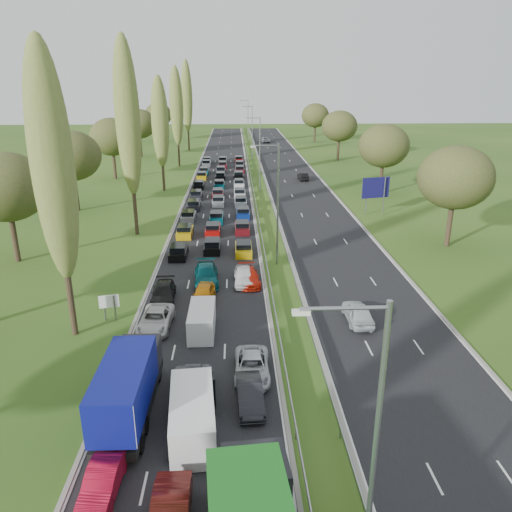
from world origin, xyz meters
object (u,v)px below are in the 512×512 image
object	(u,v)px
near_car_3	(163,293)
blue_lorry	(129,385)
near_car_1	(103,481)
white_van_rear	(202,319)
white_van_front	(193,413)
info_sign	(109,304)
near_car_2	(156,320)
direction_sign	(376,189)

from	to	relation	value
near_car_3	blue_lorry	world-z (taller)	blue_lorry
near_car_1	white_van_rear	size ratio (longest dim) A/B	0.85
white_van_front	info_sign	world-z (taller)	white_van_front
near_car_3	white_van_rear	world-z (taller)	white_van_rear
near_car_2	info_sign	size ratio (longest dim) A/B	2.36
white_van_rear	near_car_2	bearing A→B (deg)	170.62
near_car_2	blue_lorry	bearing A→B (deg)	-86.89
near_car_3	info_sign	distance (m)	5.09
near_car_1	info_sign	bearing A→B (deg)	104.64
near_car_3	white_van_rear	xyz separation A→B (m)	(3.58, -5.55, 0.26)
white_van_rear	direction_sign	world-z (taller)	direction_sign
white_van_front	blue_lorry	bearing A→B (deg)	151.67
near_car_2	direction_sign	bearing A→B (deg)	54.43
white_van_front	info_sign	bearing A→B (deg)	114.34
near_car_2	near_car_3	size ratio (longest dim) A/B	1.05
near_car_1	white_van_front	bearing A→B (deg)	49.67
direction_sign	near_car_2	bearing A→B (deg)	-128.08
near_car_2	near_car_3	bearing A→B (deg)	93.48
blue_lorry	direction_sign	size ratio (longest dim) A/B	1.67
blue_lorry	info_sign	bearing A→B (deg)	108.77
white_van_rear	direction_sign	bearing A→B (deg)	56.79
direction_sign	white_van_rear	bearing A→B (deg)	-123.51
blue_lorry	white_van_rear	size ratio (longest dim) A/B	1.85
near_car_3	near_car_1	bearing A→B (deg)	-92.48
white_van_front	direction_sign	xyz separation A→B (m)	(21.41, 43.85, 2.40)
near_car_1	info_sign	distance (m)	17.68
near_car_2	white_van_front	xyz separation A→B (m)	(3.68, -11.83, 0.46)
near_car_3	white_van_rear	distance (m)	6.60
white_van_front	white_van_rear	xyz separation A→B (m)	(-0.19, 11.23, -0.20)
white_van_rear	direction_sign	distance (m)	39.20
near_car_3	blue_lorry	distance (m)	15.27
near_car_3	blue_lorry	bearing A→B (deg)	-91.85
near_car_2	white_van_rear	bearing A→B (deg)	-7.17
near_car_2	info_sign	bearing A→B (deg)	161.19
info_sign	direction_sign	distance (m)	42.06
info_sign	direction_sign	bearing A→B (deg)	46.71
near_car_1	blue_lorry	distance (m)	5.70
near_car_3	direction_sign	xyz separation A→B (m)	(25.17, 27.07, 2.86)
blue_lorry	near_car_1	bearing A→B (deg)	-90.92
near_car_1	white_van_front	xyz separation A→B (m)	(3.73, 4.00, 0.49)
white_van_rear	blue_lorry	bearing A→B (deg)	-108.98
white_van_rear	info_sign	world-z (taller)	info_sign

